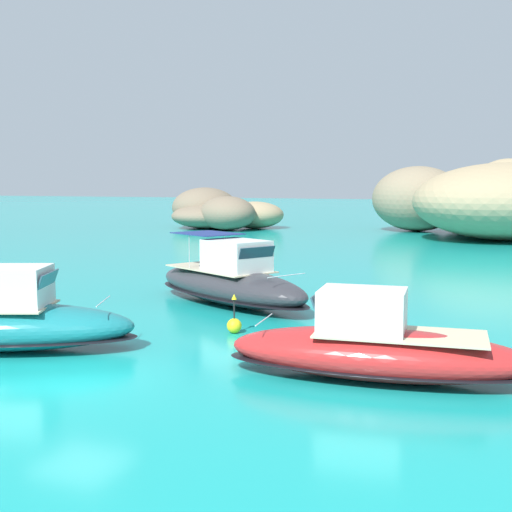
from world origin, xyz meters
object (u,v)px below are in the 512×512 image
(islet_small, at_px, (219,212))
(channel_buoy, at_px, (234,324))
(motorboat_charcoal, at_px, (230,282))
(islet_large, at_px, (486,202))
(motorboat_red, at_px, (375,349))

(islet_small, height_order, channel_buoy, islet_small)
(motorboat_charcoal, bearing_deg, islet_large, 78.07)
(islet_small, height_order, motorboat_charcoal, islet_small)
(islet_small, xyz_separation_m, channel_buoy, (24.05, -51.22, -1.58))
(islet_large, height_order, islet_small, islet_large)
(islet_small, xyz_separation_m, motorboat_charcoal, (21.53, -45.80, -0.91))
(motorboat_red, bearing_deg, islet_large, 89.19)
(islet_large, relative_size, islet_small, 1.78)
(motorboat_charcoal, xyz_separation_m, motorboat_red, (8.57, -9.26, -0.15))
(islet_large, xyz_separation_m, motorboat_charcoal, (-9.33, -44.15, -2.59))
(motorboat_charcoal, height_order, motorboat_red, motorboat_charcoal)
(islet_large, height_order, motorboat_red, islet_large)
(islet_large, bearing_deg, motorboat_red, -90.81)
(islet_small, relative_size, motorboat_red, 1.87)
(islet_large, relative_size, motorboat_red, 3.33)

